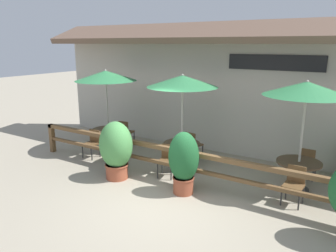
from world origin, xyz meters
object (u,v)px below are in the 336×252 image
object	(u,v)px
patio_umbrella_middle	(182,81)
patio_umbrella_far	(307,89)
chair_middle_wallside	(193,144)
chair_far_streetside	(294,183)
chair_near_wallside	(126,131)
dining_table_near	(108,133)
chair_far_wallside	(307,161)
patio_umbrella_near	(106,76)
chair_near_streetside	(92,142)
potted_plant_corner_fern	(116,148)
potted_plant_broad_leaf	(184,161)
chair_middle_streetside	(167,159)
dining_table_far	(299,167)
dining_table_middle	(182,148)

from	to	relation	value
patio_umbrella_middle	patio_umbrella_far	bearing A→B (deg)	3.35
chair_middle_wallside	chair_far_streetside	distance (m)	3.63
chair_near_wallside	patio_umbrella_far	world-z (taller)	patio_umbrella_far
dining_table_near	chair_near_wallside	xyz separation A→B (m)	(0.08, 0.81, -0.10)
chair_far_wallside	patio_umbrella_near	bearing A→B (deg)	9.91
chair_middle_wallside	chair_near_streetside	bearing A→B (deg)	43.13
dining_table_near	potted_plant_corner_fern	size ratio (longest dim) A/B	0.68
patio_umbrella_near	patio_umbrella_far	size ratio (longest dim) A/B	1.00
patio_umbrella_near	potted_plant_broad_leaf	size ratio (longest dim) A/B	1.77
chair_near_wallside	patio_umbrella_middle	size ratio (longest dim) A/B	0.32
patio_umbrella_middle	potted_plant_broad_leaf	size ratio (longest dim) A/B	1.77
patio_umbrella_near	chair_near_wallside	distance (m)	2.18
chair_far_streetside	chair_middle_streetside	bearing A→B (deg)	-174.15
dining_table_far	potted_plant_corner_fern	xyz separation A→B (m)	(-4.26, -1.84, 0.25)
chair_near_wallside	chair_far_streetside	size ratio (longest dim) A/B	1.00
potted_plant_broad_leaf	dining_table_middle	bearing A→B (deg)	121.22
dining_table_near	chair_far_wallside	world-z (taller)	chair_far_wallside
chair_far_streetside	potted_plant_corner_fern	size ratio (longest dim) A/B	0.56
patio_umbrella_near	dining_table_near	world-z (taller)	patio_umbrella_near
patio_umbrella_far	chair_far_wallside	xyz separation A→B (m)	(0.07, 0.82, -2.02)
chair_middle_streetside	dining_table_far	bearing A→B (deg)	2.92
patio_umbrella_middle	dining_table_middle	bearing A→B (deg)	-90.00
patio_umbrella_near	chair_near_wallside	world-z (taller)	patio_umbrella_near
patio_umbrella_near	potted_plant_broad_leaf	world-z (taller)	patio_umbrella_near
patio_umbrella_near	potted_plant_corner_fern	distance (m)	3.01
chair_near_streetside	potted_plant_corner_fern	distance (m)	2.02
potted_plant_corner_fern	chair_middle_streetside	bearing A→B (deg)	38.56
dining_table_far	potted_plant_corner_fern	bearing A→B (deg)	-156.64
dining_table_near	dining_table_far	size ratio (longest dim) A/B	1.00
patio_umbrella_near	chair_middle_streetside	world-z (taller)	patio_umbrella_near
patio_umbrella_middle	dining_table_far	bearing A→B (deg)	3.35
dining_table_far	chair_far_streetside	world-z (taller)	chair_far_streetside
chair_far_wallside	potted_plant_broad_leaf	distance (m)	3.46
chair_near_wallside	patio_umbrella_middle	bearing A→B (deg)	159.56
dining_table_far	chair_far_wallside	xyz separation A→B (m)	(0.07, 0.82, -0.10)
dining_table_middle	potted_plant_corner_fern	bearing A→B (deg)	-122.65
chair_middle_streetside	dining_table_near	bearing A→B (deg)	149.35
patio_umbrella_middle	patio_umbrella_far	size ratio (longest dim) A/B	1.00
dining_table_far	potted_plant_broad_leaf	distance (m)	2.85
chair_middle_wallside	dining_table_far	distance (m)	3.31
dining_table_middle	potted_plant_broad_leaf	size ratio (longest dim) A/B	0.70
dining_table_middle	potted_plant_broad_leaf	xyz separation A→B (m)	(0.90, -1.49, 0.23)
potted_plant_corner_fern	dining_table_near	bearing A→B (deg)	137.07
chair_middle_streetside	chair_far_streetside	size ratio (longest dim) A/B	1.00
chair_far_streetside	potted_plant_broad_leaf	world-z (taller)	potted_plant_broad_leaf
potted_plant_broad_leaf	chair_near_streetside	bearing A→B (deg)	169.00
dining_table_far	chair_far_wallside	world-z (taller)	chair_far_wallside
patio_umbrella_far	dining_table_far	size ratio (longest dim) A/B	2.54
chair_middle_wallside	potted_plant_corner_fern	size ratio (longest dim) A/B	0.56
patio_umbrella_far	dining_table_far	world-z (taller)	patio_umbrella_far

